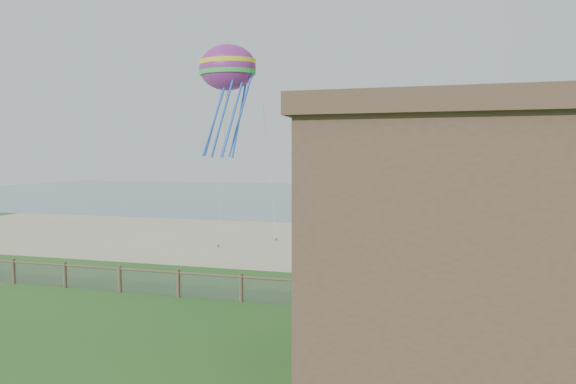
# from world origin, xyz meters

# --- Properties ---
(ground) EXTENTS (160.00, 160.00, 0.00)m
(ground) POSITION_xyz_m (0.00, 0.00, 0.00)
(ground) COLOR #22551D
(ground) RESTS_ON ground
(sand_beach) EXTENTS (72.00, 20.00, 0.02)m
(sand_beach) POSITION_xyz_m (0.00, 22.00, 0.00)
(sand_beach) COLOR tan
(sand_beach) RESTS_ON ground
(ocean) EXTENTS (160.00, 68.00, 0.02)m
(ocean) POSITION_xyz_m (0.00, 66.00, 0.00)
(ocean) COLOR slate
(ocean) RESTS_ON ground
(chainlink_fence) EXTENTS (36.20, 0.20, 1.25)m
(chainlink_fence) POSITION_xyz_m (0.00, 6.00, 0.55)
(chainlink_fence) COLOR brown
(chainlink_fence) RESTS_ON ground
(picnic_table) EXTENTS (1.64, 1.25, 0.68)m
(picnic_table) POSITION_xyz_m (4.94, 5.00, 0.34)
(picnic_table) COLOR brown
(picnic_table) RESTS_ON ground
(octopus_kite) EXTENTS (3.79, 2.83, 7.36)m
(octopus_kite) POSITION_xyz_m (-4.24, 15.05, 9.81)
(octopus_kite) COLOR red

